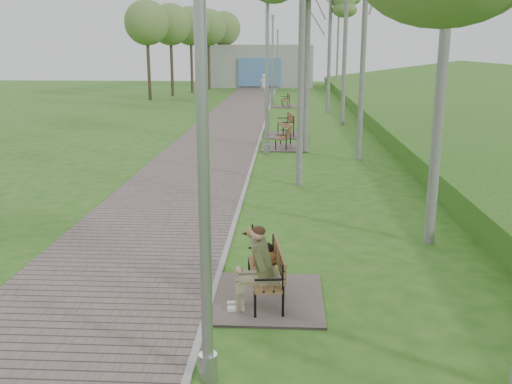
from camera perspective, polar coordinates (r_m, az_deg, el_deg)
ground at (r=7.24m, az=-6.79°, el=-17.88°), size 120.00×120.00×0.00m
walkway at (r=27.94m, az=-2.86°, el=6.47°), size 3.50×67.00×0.04m
kerb at (r=27.81m, az=0.75°, el=6.46°), size 0.10×67.00×0.05m
building_north at (r=57.09m, az=0.49°, el=12.50°), size 10.00×5.20×4.00m
bench_main at (r=8.89m, az=0.55°, el=-8.33°), size 1.73×1.93×1.51m
bench_second at (r=22.28m, az=2.76°, el=4.90°), size 1.72×1.91×1.06m
bench_third at (r=25.48m, az=2.98°, el=6.16°), size 1.94×2.15×1.19m
bench_far at (r=37.88m, az=2.96°, el=8.80°), size 1.70×1.88×1.04m
lamp_post_near at (r=6.17m, az=-5.29°, el=3.35°), size 0.22×0.22×5.73m
lamp_post_second at (r=20.77m, az=1.11°, el=11.30°), size 0.23×0.23×5.86m
lamp_post_third at (r=39.55m, az=1.67°, el=12.76°), size 0.23×0.23×5.88m
lamp_post_far at (r=50.50m, az=2.16°, el=12.76°), size 0.20×0.20×5.23m
pedestrian_near at (r=47.11m, az=0.77°, el=10.70°), size 0.73×0.62×1.68m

